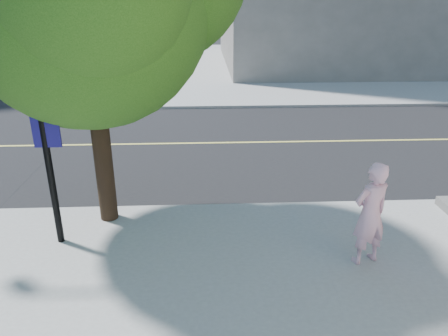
{
  "coord_description": "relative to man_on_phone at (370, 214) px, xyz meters",
  "views": [
    {
      "loc": [
        3.47,
        -8.19,
        4.23
      ],
      "look_at": [
        3.82,
        -0.87,
        1.3
      ],
      "focal_mm": 34.05,
      "sensor_mm": 36.0,
      "label": 1
    }
  ],
  "objects": [
    {
      "name": "ground",
      "position": [
        -6.11,
        2.24,
        -1.01
      ],
      "size": [
        140.0,
        140.0,
        0.0
      ],
      "primitive_type": "plane",
      "color": "black",
      "rests_on": "ground"
    },
    {
      "name": "road_ew",
      "position": [
        -6.11,
        6.74,
        -1.0
      ],
      "size": [
        140.0,
        9.0,
        0.01
      ],
      "primitive_type": "cube",
      "color": "black",
      "rests_on": "ground"
    },
    {
      "name": "sidewalk_ne",
      "position": [
        7.39,
        23.74,
        -0.95
      ],
      "size": [
        29.0,
        25.0,
        0.12
      ],
      "primitive_type": "cube",
      "color": "#989898",
      "rests_on": "ground"
    },
    {
      "name": "man_on_phone",
      "position": [
        0.0,
        0.0,
        0.0
      ],
      "size": [
        0.75,
        0.62,
        1.77
      ],
      "primitive_type": "imported",
      "rotation": [
        0.0,
        0.0,
        3.5
      ],
      "color": "#F5B2C9",
      "rests_on": "sidewalk_se"
    }
  ]
}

